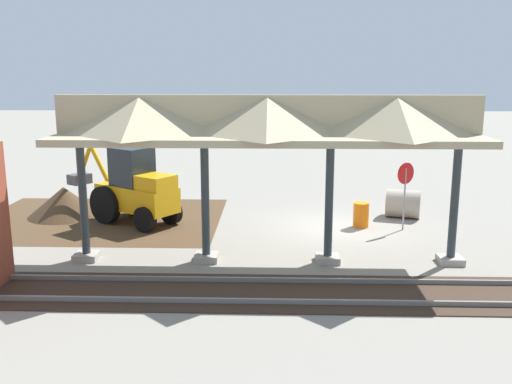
{
  "coord_description": "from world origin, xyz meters",
  "views": [
    {
      "loc": [
        2.28,
        19.96,
        5.59
      ],
      "look_at": [
        2.86,
        1.41,
        1.6
      ],
      "focal_mm": 40.0,
      "sensor_mm": 36.0,
      "label": 1
    }
  ],
  "objects_px": {
    "stop_sign": "(405,182)",
    "traffic_barrel": "(361,215)",
    "backhoe": "(134,189)",
    "concrete_pipe": "(403,204)"
  },
  "relations": [
    {
      "from": "stop_sign",
      "to": "concrete_pipe",
      "type": "bearing_deg",
      "value": -102.01
    },
    {
      "from": "stop_sign",
      "to": "backhoe",
      "type": "relative_size",
      "value": 0.49
    },
    {
      "from": "stop_sign",
      "to": "concrete_pipe",
      "type": "height_order",
      "value": "stop_sign"
    },
    {
      "from": "backhoe",
      "to": "concrete_pipe",
      "type": "height_order",
      "value": "backhoe"
    },
    {
      "from": "stop_sign",
      "to": "traffic_barrel",
      "type": "height_order",
      "value": "stop_sign"
    },
    {
      "from": "concrete_pipe",
      "to": "traffic_barrel",
      "type": "xyz_separation_m",
      "value": [
        1.82,
        1.43,
        -0.09
      ]
    },
    {
      "from": "backhoe",
      "to": "traffic_barrel",
      "type": "bearing_deg",
      "value": 177.56
    },
    {
      "from": "backhoe",
      "to": "concrete_pipe",
      "type": "distance_m",
      "value": 10.24
    },
    {
      "from": "concrete_pipe",
      "to": "traffic_barrel",
      "type": "bearing_deg",
      "value": 38.06
    },
    {
      "from": "stop_sign",
      "to": "traffic_barrel",
      "type": "bearing_deg",
      "value": -13.54
    }
  ]
}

